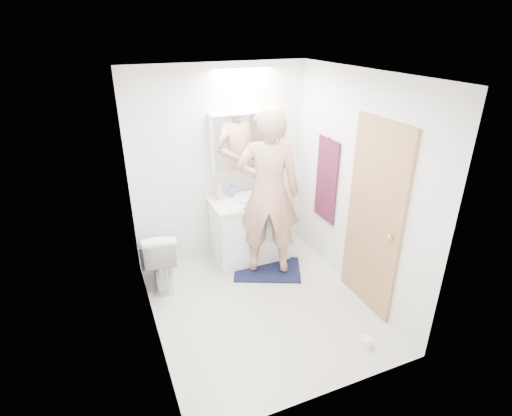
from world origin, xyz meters
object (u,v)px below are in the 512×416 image
medicine_cabinet (245,141)px  toilet (160,256)px  soap_bottle_b (233,190)px  person (268,193)px  vanity_cabinet (250,230)px  soap_bottle_a (219,190)px  toothbrush_cup (257,190)px  toilet_paper_roll (366,343)px

medicine_cabinet → toilet: medicine_cabinet is taller
medicine_cabinet → soap_bottle_b: (-0.19, -0.03, -0.59)m
toilet → person: bearing=178.0°
vanity_cabinet → soap_bottle_b: size_ratio=5.13×
medicine_cabinet → soap_bottle_a: (-0.37, -0.06, -0.56)m
toilet → soap_bottle_b: (1.01, 0.30, 0.55)m
vanity_cabinet → person: (0.08, -0.37, 0.65)m
toilet → soap_bottle_a: (0.82, 0.27, 0.58)m
toothbrush_cup → toilet_paper_roll: toothbrush_cup is taller
vanity_cabinet → soap_bottle_b: (-0.15, 0.18, 0.52)m
vanity_cabinet → person: size_ratio=0.45×
medicine_cabinet → person: person is taller
soap_bottle_a → soap_bottle_b: size_ratio=1.35×
vanity_cabinet → toothbrush_cup: 0.53m
medicine_cabinet → soap_bottle_b: 0.62m
medicine_cabinet → toothbrush_cup: medicine_cabinet is taller
person → toothbrush_cup: (0.09, 0.53, -0.17)m
toilet_paper_roll → medicine_cabinet: bearing=100.0°
soap_bottle_b → toilet_paper_roll: (0.56, -2.09, -0.86)m
vanity_cabinet → toilet_paper_roll: 1.98m
medicine_cabinet → soap_bottle_a: 0.68m
toilet_paper_roll → vanity_cabinet: bearing=102.1°
soap_bottle_a → toothbrush_cup: 0.51m
medicine_cabinet → toilet: (-1.19, -0.33, -1.14)m
soap_bottle_a → person: bearing=-51.4°
medicine_cabinet → toilet: size_ratio=1.23×
toilet_paper_roll → toilet: bearing=131.2°
vanity_cabinet → soap_bottle_b: soap_bottle_b is taller
soap_bottle_a → soap_bottle_b: 0.19m
vanity_cabinet → toilet: size_ratio=1.25×
toilet → vanity_cabinet: bearing=-164.5°
vanity_cabinet → person: 0.75m
vanity_cabinet → toothbrush_cup: bearing=43.2°
toilet → soap_bottle_a: soap_bottle_a is taller
toilet → toothbrush_cup: size_ratio=7.81×
medicine_cabinet → toilet_paper_roll: bearing=-80.0°
soap_bottle_a → toothbrush_cup: (0.51, 0.01, -0.08)m
soap_bottle_a → toothbrush_cup: size_ratio=2.58×
toothbrush_cup → medicine_cabinet: bearing=159.5°
person → toothbrush_cup: 0.57m
medicine_cabinet → toilet_paper_roll: (0.37, -2.12, -1.45)m
medicine_cabinet → toothbrush_cup: size_ratio=9.58×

